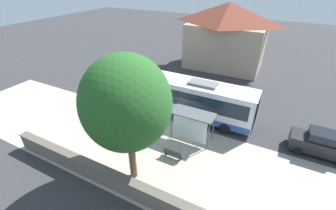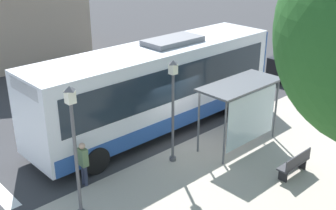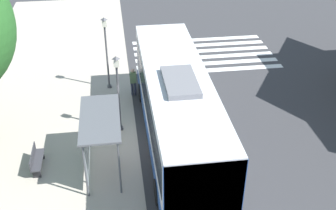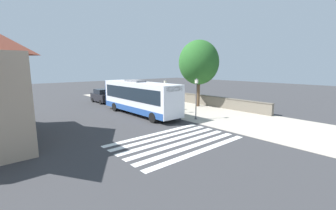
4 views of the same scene
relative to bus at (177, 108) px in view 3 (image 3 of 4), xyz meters
The scene contains 9 objects.
ground_plane 2.63m from the bus, behind, with size 120.00×120.00×0.00m, color #353538.
sidewalk_plaza 6.53m from the bus, behind, with size 9.00×44.00×0.02m.
crosswalk_stripes 10.18m from the bus, 70.87° to the left, with size 9.00×5.25×0.01m.
bus is the anchor object (origin of this frame).
bus_shelter 3.65m from the bus, 159.61° to the right, with size 1.57×3.48×2.59m.
pedestrian 5.13m from the bus, 108.78° to the left, with size 0.34×0.22×1.59m.
bench 6.32m from the bus, behind, with size 0.40×1.51×0.88m.
street_lamp_near 6.46m from the bus, 117.04° to the left, with size 0.28×0.28×4.14m.
street_lamp_far 2.90m from the bus, 148.71° to the left, with size 0.28×0.28×3.89m.
Camera 3 is at (-0.76, -15.46, 11.67)m, focal length 45.00 mm.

